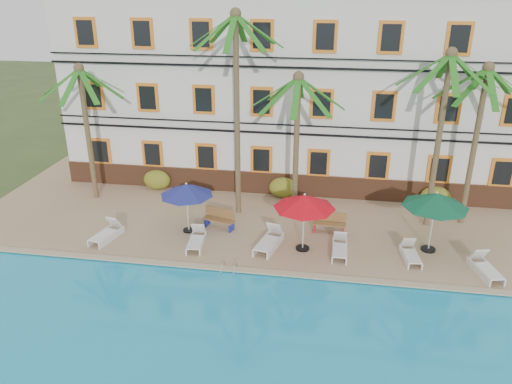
% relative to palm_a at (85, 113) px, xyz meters
% --- Properties ---
extents(ground, '(100.00, 100.00, 0.00)m').
position_rel_palm_a_xyz_m(ground, '(10.09, -5.02, -4.79)').
color(ground, '#384C23').
rests_on(ground, ground).
extents(pool_deck, '(30.00, 12.00, 0.25)m').
position_rel_palm_a_xyz_m(pool_deck, '(10.09, -0.02, -4.67)').
color(pool_deck, tan).
rests_on(pool_deck, ground).
extents(pool_coping, '(30.00, 0.35, 0.06)m').
position_rel_palm_a_xyz_m(pool_coping, '(10.09, -5.92, -4.51)').
color(pool_coping, tan).
rests_on(pool_coping, pool_deck).
extents(hotel_building, '(25.40, 6.44, 10.22)m').
position_rel_palm_a_xyz_m(hotel_building, '(10.09, 4.96, 0.58)').
color(hotel_building, silver).
rests_on(hotel_building, pool_deck).
extents(palm_a, '(4.18, 4.18, 7.00)m').
position_rel_palm_a_xyz_m(palm_a, '(0.00, 0.00, 0.00)').
color(palm_a, brown).
rests_on(palm_a, pool_deck).
extents(palm_b, '(4.18, 4.18, 9.58)m').
position_rel_palm_a_xyz_m(palm_b, '(7.82, -0.61, 1.48)').
color(palm_b, brown).
rests_on(palm_b, pool_deck).
extents(palm_c, '(4.18, 4.18, 7.01)m').
position_rel_palm_a_xyz_m(palm_c, '(10.60, -0.70, 0.01)').
color(palm_c, brown).
rests_on(palm_c, pool_deck).
extents(palm_d, '(4.18, 4.18, 8.14)m').
position_rel_palm_a_xyz_m(palm_d, '(16.84, -0.56, 0.66)').
color(palm_d, brown).
rests_on(palm_d, pool_deck).
extents(palm_e, '(4.18, 4.18, 7.51)m').
position_rel_palm_a_xyz_m(palm_e, '(18.51, -0.04, 0.30)').
color(palm_e, brown).
rests_on(palm_e, pool_deck).
extents(shrub_left, '(1.50, 0.90, 1.10)m').
position_rel_palm_a_xyz_m(shrub_left, '(2.85, 1.58, -3.99)').
color(shrub_left, '#2C5618').
rests_on(shrub_left, pool_deck).
extents(shrub_mid, '(1.50, 0.90, 1.10)m').
position_rel_palm_a_xyz_m(shrub_mid, '(9.80, 1.58, -3.99)').
color(shrub_mid, '#2C5618').
rests_on(shrub_mid, pool_deck).
extents(shrub_right, '(1.50, 0.90, 1.10)m').
position_rel_palm_a_xyz_m(shrub_right, '(17.54, 1.58, -3.99)').
color(shrub_right, '#2C5618').
rests_on(shrub_right, pool_deck).
extents(umbrella_blue, '(2.40, 2.40, 2.40)m').
position_rel_palm_a_xyz_m(umbrella_blue, '(5.96, -2.98, -2.49)').
color(umbrella_blue, black).
rests_on(umbrella_blue, pool_deck).
extents(umbrella_red, '(2.62, 2.62, 2.61)m').
position_rel_palm_a_xyz_m(umbrella_red, '(11.25, -3.82, -2.31)').
color(umbrella_red, black).
rests_on(umbrella_red, pool_deck).
extents(umbrella_green, '(2.74, 2.74, 2.73)m').
position_rel_palm_a_xyz_m(umbrella_green, '(16.57, -3.05, -2.21)').
color(umbrella_green, black).
rests_on(umbrella_green, pool_deck).
extents(lounger_a, '(1.03, 1.90, 0.85)m').
position_rel_palm_a_xyz_m(lounger_a, '(2.57, -4.28, -4.26)').
color(lounger_a, silver).
rests_on(lounger_a, pool_deck).
extents(lounger_b, '(0.79, 1.82, 0.83)m').
position_rel_palm_a_xyz_m(lounger_b, '(6.68, -4.23, -4.27)').
color(lounger_b, silver).
rests_on(lounger_b, pool_deck).
extents(lounger_c, '(1.17, 2.11, 0.94)m').
position_rel_palm_a_xyz_m(lounger_c, '(9.81, -3.89, -4.24)').
color(lounger_c, silver).
rests_on(lounger_c, pool_deck).
extents(lounger_d, '(0.64, 1.75, 0.83)m').
position_rel_palm_a_xyz_m(lounger_d, '(12.81, -3.94, -4.27)').
color(lounger_d, silver).
rests_on(lounger_d, pool_deck).
extents(lounger_e, '(0.78, 1.70, 0.78)m').
position_rel_palm_a_xyz_m(lounger_e, '(15.70, -3.95, -4.29)').
color(lounger_e, silver).
rests_on(lounger_e, pool_deck).
extents(lounger_f, '(1.08, 1.91, 0.85)m').
position_rel_palm_a_xyz_m(lounger_f, '(18.45, -4.64, -4.26)').
color(lounger_f, silver).
rests_on(lounger_f, pool_deck).
extents(bench_left, '(1.57, 0.88, 0.93)m').
position_rel_palm_a_xyz_m(bench_left, '(7.30, -2.40, -4.07)').
color(bench_left, olive).
rests_on(bench_left, pool_deck).
extents(bench_right, '(1.52, 0.55, 0.93)m').
position_rel_palm_a_xyz_m(bench_right, '(12.32, -2.01, -4.07)').
color(bench_right, olive).
rests_on(bench_right, pool_deck).
extents(pool_ladder, '(0.54, 0.74, 0.74)m').
position_rel_palm_a_xyz_m(pool_ladder, '(8.49, -6.02, -4.54)').
color(pool_ladder, silver).
rests_on(pool_ladder, ground).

